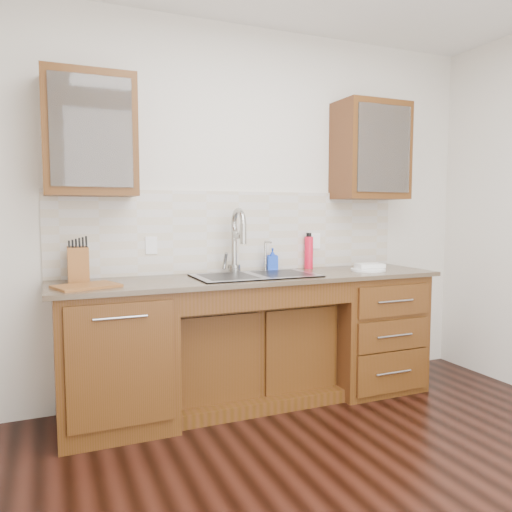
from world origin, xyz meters
name	(u,v)px	position (x,y,z in m)	size (l,w,h in m)	color
wall_back	(235,212)	(0.00, 1.80, 1.35)	(4.00, 0.10, 2.70)	silver
base_cabinet_left	(114,357)	(-0.95, 1.44, 0.44)	(0.70, 0.62, 0.88)	#593014
base_cabinet_center	(249,351)	(0.00, 1.53, 0.35)	(1.20, 0.44, 0.70)	#593014
base_cabinet_right	(367,330)	(0.95, 1.44, 0.44)	(0.70, 0.62, 0.88)	#593014
countertop	(255,278)	(0.00, 1.43, 0.90)	(2.70, 0.65, 0.03)	#84705B
backsplash	(238,232)	(0.00, 1.74, 1.21)	(2.70, 0.02, 0.59)	beige
sink	(255,288)	(0.00, 1.41, 0.83)	(0.84, 0.46, 0.19)	#9E9EA5
faucet	(234,245)	(-0.07, 1.64, 1.11)	(0.04, 0.04, 0.40)	#999993
filter_tap	(265,255)	(0.18, 1.65, 1.03)	(0.02, 0.02, 0.24)	#999993
upper_cabinet_left	(89,135)	(-1.05, 1.58, 1.83)	(0.55, 0.34, 0.75)	#593014
upper_cabinet_right	(370,151)	(1.05, 1.58, 1.83)	(0.55, 0.34, 0.75)	#593014
outlet_left	(151,245)	(-0.65, 1.73, 1.12)	(0.08, 0.01, 0.12)	white
outlet_right	(315,241)	(0.65, 1.73, 1.12)	(0.08, 0.01, 0.12)	white
soap_bottle	(272,259)	(0.25, 1.67, 0.99)	(0.08, 0.08, 0.17)	blue
water_bottle	(309,253)	(0.57, 1.68, 1.03)	(0.07, 0.07, 0.25)	red
plate	(368,270)	(0.90, 1.37, 0.92)	(0.26, 0.26, 0.01)	white
dish_towel	(370,266)	(0.96, 1.43, 0.94)	(0.20, 0.14, 0.03)	white
knife_block	(78,265)	(-1.14, 1.56, 1.02)	(0.12, 0.20, 0.22)	olive
cutting_board	(86,286)	(-1.11, 1.32, 0.92)	(0.35, 0.24, 0.02)	brown
cup_left_a	(75,143)	(-1.14, 1.58, 1.77)	(0.13, 0.13, 0.10)	silver
cup_left_b	(98,145)	(-1.00, 1.58, 1.77)	(0.09, 0.09, 0.08)	white
cup_right_a	(361,158)	(0.96, 1.58, 1.77)	(0.12, 0.12, 0.09)	white
cup_right_b	(374,159)	(1.09, 1.58, 1.77)	(0.10, 0.10, 0.09)	white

